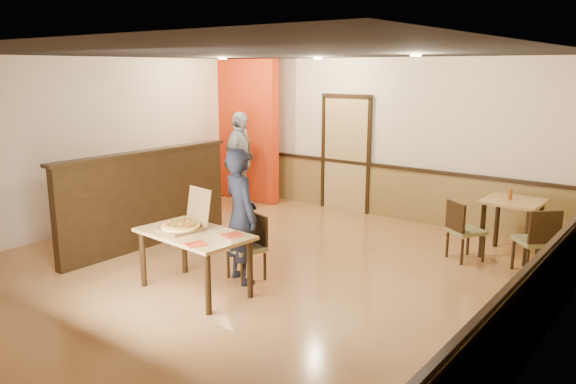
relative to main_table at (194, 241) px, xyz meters
The scene contains 27 objects.
floor 1.22m from the main_table, 82.93° to the left, with size 7.00×7.00×0.00m, color #B77E47.
ceiling 2.41m from the main_table, 82.93° to the left, with size 7.00×7.00×0.00m, color black.
wall_back 4.60m from the main_table, 88.38° to the left, with size 7.00×7.00×0.00m, color beige.
wall_left 3.61m from the main_table, 162.97° to the left, with size 7.00×7.00×0.00m, color beige.
wall_right 3.85m from the main_table, 15.89° to the left, with size 7.00×7.00×0.00m, color beige.
wainscot_back 4.51m from the main_table, 88.37° to the left, with size 7.00×0.04×0.90m, color olive.
chair_rail_back 4.49m from the main_table, 88.36° to the left, with size 7.00×0.06×0.06m, color black.
wainscot_right 3.75m from the main_table, 16.01° to the left, with size 0.04×7.00×0.90m, color olive.
chair_rail_right 3.74m from the main_table, 16.10° to the left, with size 0.06×7.00×0.06m, color black.
back_door 4.56m from the main_table, 98.51° to the left, with size 0.90×0.06×2.10m, color tan.
booth_partition 2.05m from the main_table, 156.02° to the left, with size 0.20×3.10×1.44m.
red_accent_panel 4.95m from the main_table, 124.50° to the left, with size 1.60×0.20×2.78m, color red.
spot_a 4.17m from the main_table, 127.48° to the left, with size 0.14×0.14×0.02m, color beige.
spot_b 4.19m from the main_table, 100.77° to the left, with size 0.14×0.14×0.02m, color beige.
spot_c 3.66m from the main_table, 58.90° to the left, with size 0.14×0.14×0.02m, color beige.
main_table is the anchor object (origin of this frame).
diner_chair 0.79m from the main_table, 73.03° to the left, with size 0.51×0.51×0.82m.
side_chair_left 3.69m from the main_table, 54.93° to the left, with size 0.58×0.58×0.84m.
side_chair_right 4.33m from the main_table, 44.27° to the left, with size 0.62×0.62×0.89m.
side_table 4.46m from the main_table, 54.27° to the left, with size 0.78×0.78×0.82m.
diner 0.67m from the main_table, 71.51° to the left, with size 0.61×0.40×1.68m, color black.
passerby 4.05m from the main_table, 124.33° to the left, with size 1.08×0.45×1.84m, color #9A99A2.
pizza_box 0.24m from the main_table, behind, with size 0.53×0.59×0.47m.
pizza 0.24m from the main_table, 169.29° to the right, with size 0.46×0.46×0.03m, color #F3CD58.
napkin_near 0.48m from the main_table, 41.22° to the right, with size 0.29×0.29×0.01m.
napkin_far 0.49m from the main_table, 22.85° to the left, with size 0.29×0.29×0.01m.
condiment 4.44m from the main_table, 54.92° to the left, with size 0.06×0.06×0.15m, color brown.
Camera 1 is at (4.57, -5.40, 2.62)m, focal length 35.00 mm.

